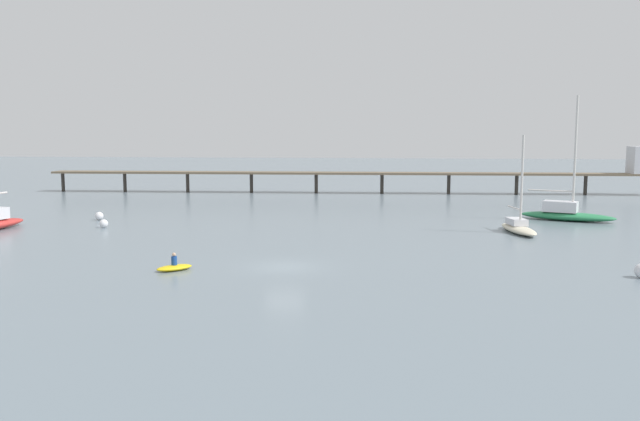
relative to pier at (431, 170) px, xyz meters
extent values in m
plane|color=slate|center=(-11.90, -53.62, -3.46)|extent=(400.00, 400.00, 0.00)
cube|color=brown|center=(-11.90, -0.59, -0.51)|extent=(89.26, 7.61, 0.30)
cylinder|color=#38332D|center=(-55.45, -2.74, -2.06)|extent=(0.50, 0.50, 2.80)
cylinder|color=#38332D|center=(-45.77, -2.26, -2.06)|extent=(0.50, 0.50, 2.80)
cylinder|color=#38332D|center=(-36.09, -1.78, -2.06)|extent=(0.50, 0.50, 2.80)
cylinder|color=#38332D|center=(-26.41, -1.31, -2.06)|extent=(0.50, 0.50, 2.80)
cylinder|color=#38332D|center=(-16.73, -0.83, -2.06)|extent=(0.50, 0.50, 2.80)
cylinder|color=#38332D|center=(-7.06, -0.35, -2.06)|extent=(0.50, 0.50, 2.80)
cylinder|color=#38332D|center=(2.62, 0.13, -2.06)|extent=(0.50, 0.50, 2.80)
cylinder|color=#38332D|center=(12.30, 0.61, -2.06)|extent=(0.50, 0.50, 2.80)
cylinder|color=#38332D|center=(21.98, 1.09, -2.06)|extent=(0.50, 0.50, 2.80)
ellipsoid|color=beige|center=(5.84, -36.84, -3.14)|extent=(3.05, 6.91, 0.64)
cube|color=silver|center=(5.74, -36.31, -2.54)|extent=(1.68, 2.44, 0.56)
cylinder|color=silver|center=(5.91, -37.17, 1.12)|extent=(0.20, 0.20, 7.88)
cylinder|color=silver|center=(5.63, -35.69, -1.40)|extent=(0.71, 2.97, 0.16)
ellipsoid|color=#287F4C|center=(12.21, -27.92, -3.04)|extent=(9.29, 5.75, 0.84)
cube|color=silver|center=(11.54, -27.64, -2.09)|extent=(3.65, 2.86, 1.07)
cylinder|color=silver|center=(12.62, -28.09, 3.15)|extent=(0.23, 0.23, 11.53)
cylinder|color=silver|center=(10.61, -27.27, -0.54)|extent=(4.09, 1.81, 0.18)
ellipsoid|color=yellow|center=(-18.62, -55.48, -3.29)|extent=(2.41, 2.37, 0.35)
cylinder|color=navy|center=(-18.62, -55.48, -2.84)|extent=(0.51, 0.51, 0.55)
sphere|color=tan|center=(-18.62, -55.48, -2.44)|extent=(0.24, 0.24, 0.24)
sphere|color=silver|center=(-31.60, -38.43, -3.07)|extent=(0.78, 0.78, 0.78)
sphere|color=silver|center=(-34.51, -33.43, -3.05)|extent=(0.83, 0.83, 0.83)
camera|label=1|loc=(-4.65, -93.14, 5.01)|focal=35.44mm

